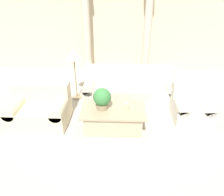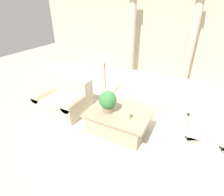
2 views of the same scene
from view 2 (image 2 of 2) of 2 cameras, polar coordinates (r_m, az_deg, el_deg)
ground_plane at (r=4.34m, az=5.31°, el=-7.39°), size 16.00×16.00×0.00m
wall_back at (r=6.48m, az=17.02°, el=19.40°), size 10.00×0.06×3.20m
sofa_long at (r=4.80m, az=13.07°, el=0.47°), size 2.40×0.98×0.82m
loveseat at (r=4.77m, az=-15.26°, el=0.12°), size 1.25×0.98×0.82m
coffee_table at (r=3.87m, az=1.78°, el=-8.03°), size 1.35×0.83×0.47m
potted_plant at (r=3.68m, az=-1.39°, el=-0.99°), size 0.38×0.38×0.47m
pillar_candle at (r=3.55m, az=5.38°, el=-5.62°), size 0.09×0.09×0.17m
floor_lamp at (r=4.93m, az=-2.41°, el=12.43°), size 0.41×0.41×1.36m
column_left at (r=6.37m, az=6.36°, el=18.01°), size 0.33×0.33×2.65m
column_right at (r=5.96m, az=24.21°, el=14.96°), size 0.33×0.33×2.65m
armchair at (r=3.99m, az=29.21°, el=-9.43°), size 0.83×0.86×0.79m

